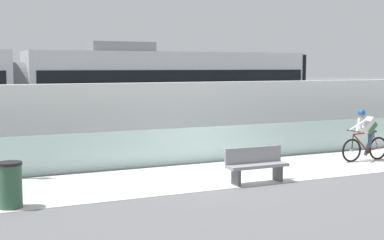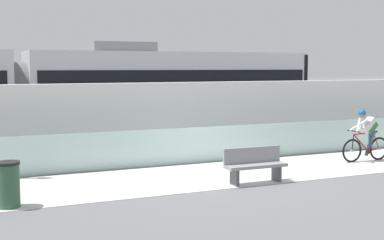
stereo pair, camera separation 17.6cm
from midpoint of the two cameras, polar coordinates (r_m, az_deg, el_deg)
ground_plane at (r=14.34m, az=2.96°, el=-5.87°), size 200.00×200.00×0.00m
bike_path_deck at (r=14.33m, az=2.96°, el=-5.85°), size 32.00×3.20×0.01m
glass_parapet at (r=15.88m, az=-0.08°, el=-2.75°), size 32.00×0.05×1.07m
concrete_barrier_wall at (r=17.45m, az=-2.50°, el=0.18°), size 32.00×0.36×2.38m
tram_rail_near at (r=19.90m, az=-5.13°, el=-2.58°), size 32.00×0.08×0.01m
tram_rail_far at (r=21.25m, az=-6.40°, el=-2.06°), size 32.00×0.08×0.01m
tram at (r=19.45m, az=-18.58°, el=2.54°), size 22.56×2.54×3.81m
cyclist_on_bike at (r=17.02m, az=17.97°, el=-1.63°), size 1.77×0.58×1.61m
trash_bin at (r=11.52m, az=-19.47°, el=-6.64°), size 0.51×0.51×0.96m
bench at (r=13.27m, az=6.55°, el=-4.75°), size 1.60×0.45×0.89m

